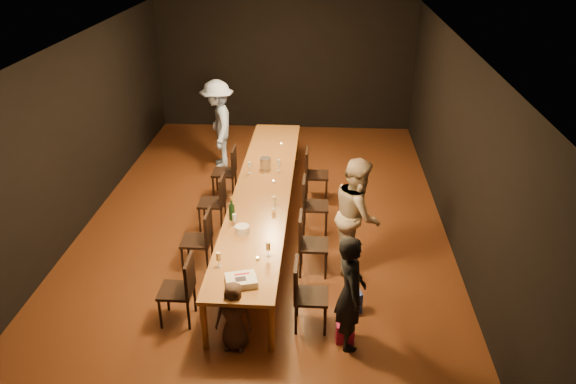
# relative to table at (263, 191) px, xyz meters

# --- Properties ---
(ground) EXTENTS (10.00, 10.00, 0.00)m
(ground) POSITION_rel_table_xyz_m (0.00, 0.00, -0.70)
(ground) COLOR #441F11
(ground) RESTS_ON ground
(room_shell) EXTENTS (6.04, 10.04, 3.02)m
(room_shell) POSITION_rel_table_xyz_m (0.00, 0.00, 1.38)
(room_shell) COLOR black
(room_shell) RESTS_ON ground
(table) EXTENTS (0.90, 6.00, 0.75)m
(table) POSITION_rel_table_xyz_m (0.00, 0.00, 0.00)
(table) COLOR brown
(table) RESTS_ON ground
(chair_right_0) EXTENTS (0.42, 0.42, 0.93)m
(chair_right_0) POSITION_rel_table_xyz_m (0.85, -2.40, -0.24)
(chair_right_0) COLOR black
(chair_right_0) RESTS_ON ground
(chair_right_1) EXTENTS (0.42, 0.42, 0.93)m
(chair_right_1) POSITION_rel_table_xyz_m (0.85, -1.20, -0.24)
(chair_right_1) COLOR black
(chair_right_1) RESTS_ON ground
(chair_right_2) EXTENTS (0.42, 0.42, 0.93)m
(chair_right_2) POSITION_rel_table_xyz_m (0.85, 0.00, -0.24)
(chair_right_2) COLOR black
(chair_right_2) RESTS_ON ground
(chair_right_3) EXTENTS (0.42, 0.42, 0.93)m
(chair_right_3) POSITION_rel_table_xyz_m (0.85, 1.20, -0.24)
(chair_right_3) COLOR black
(chair_right_3) RESTS_ON ground
(chair_left_0) EXTENTS (0.42, 0.42, 0.93)m
(chair_left_0) POSITION_rel_table_xyz_m (-0.85, -2.40, -0.24)
(chair_left_0) COLOR black
(chair_left_0) RESTS_ON ground
(chair_left_1) EXTENTS (0.42, 0.42, 0.93)m
(chair_left_1) POSITION_rel_table_xyz_m (-0.85, -1.20, -0.24)
(chair_left_1) COLOR black
(chair_left_1) RESTS_ON ground
(chair_left_2) EXTENTS (0.42, 0.42, 0.93)m
(chair_left_2) POSITION_rel_table_xyz_m (-0.85, 0.00, -0.24)
(chair_left_2) COLOR black
(chair_left_2) RESTS_ON ground
(chair_left_3) EXTENTS (0.42, 0.42, 0.93)m
(chair_left_3) POSITION_rel_table_xyz_m (-0.85, 1.20, -0.24)
(chair_left_3) COLOR black
(chair_left_3) RESTS_ON ground
(woman_birthday) EXTENTS (0.41, 0.58, 1.49)m
(woman_birthday) POSITION_rel_table_xyz_m (1.31, -2.69, 0.04)
(woman_birthday) COLOR black
(woman_birthday) RESTS_ON ground
(woman_tan) EXTENTS (0.66, 0.84, 1.71)m
(woman_tan) POSITION_rel_table_xyz_m (1.46, -0.98, 0.15)
(woman_tan) COLOR #C7B095
(woman_tan) RESTS_ON ground
(man_blue) EXTENTS (0.94, 1.29, 1.79)m
(man_blue) POSITION_rel_table_xyz_m (-1.18, 2.56, 0.20)
(man_blue) COLOR #98B4EC
(man_blue) RESTS_ON ground
(child) EXTENTS (0.46, 0.31, 0.90)m
(child) POSITION_rel_table_xyz_m (-0.05, -2.84, -0.25)
(child) COLOR #402C24
(child) RESTS_ON ground
(gift_bag_red) EXTENTS (0.23, 0.13, 0.26)m
(gift_bag_red) POSITION_rel_table_xyz_m (1.28, -2.69, -0.57)
(gift_bag_red) COLOR #BD1C57
(gift_bag_red) RESTS_ON ground
(gift_bag_blue) EXTENTS (0.27, 0.21, 0.30)m
(gift_bag_blue) POSITION_rel_table_xyz_m (1.38, -2.08, -0.55)
(gift_bag_blue) COLOR #2742AD
(gift_bag_blue) RESTS_ON ground
(birthday_cake) EXTENTS (0.43, 0.38, 0.09)m
(birthday_cake) POSITION_rel_table_xyz_m (0.02, -2.60, 0.09)
(birthday_cake) COLOR white
(birthday_cake) RESTS_ON table
(plate_stack) EXTENTS (0.24, 0.24, 0.11)m
(plate_stack) POSITION_rel_table_xyz_m (-0.14, -1.43, 0.10)
(plate_stack) COLOR white
(plate_stack) RESTS_ON table
(champagne_bottle) EXTENTS (0.11, 0.11, 0.36)m
(champagne_bottle) POSITION_rel_table_xyz_m (-0.33, -1.07, 0.23)
(champagne_bottle) COLOR black
(champagne_bottle) RESTS_ON table
(ice_bucket) EXTENTS (0.19, 0.19, 0.21)m
(ice_bucket) POSITION_rel_table_xyz_m (-0.04, 0.74, 0.15)
(ice_bucket) COLOR #A6A6AA
(ice_bucket) RESTS_ON table
(wineglass_0) EXTENTS (0.06, 0.06, 0.21)m
(wineglass_0) POSITION_rel_table_xyz_m (-0.31, -2.27, 0.15)
(wineglass_0) COLOR beige
(wineglass_0) RESTS_ON table
(wineglass_1) EXTENTS (0.06, 0.06, 0.21)m
(wineglass_1) POSITION_rel_table_xyz_m (0.28, -1.99, 0.15)
(wineglass_1) COLOR beige
(wineglass_1) RESTS_ON table
(wineglass_2) EXTENTS (0.06, 0.06, 0.21)m
(wineglass_2) POSITION_rel_table_xyz_m (-0.26, -1.27, 0.15)
(wineglass_2) COLOR silver
(wineglass_2) RESTS_ON table
(wineglass_3) EXTENTS (0.06, 0.06, 0.21)m
(wineglass_3) POSITION_rel_table_xyz_m (0.24, -0.70, 0.15)
(wineglass_3) COLOR beige
(wineglass_3) RESTS_ON table
(wineglass_4) EXTENTS (0.06, 0.06, 0.21)m
(wineglass_4) POSITION_rel_table_xyz_m (-0.28, 0.55, 0.15)
(wineglass_4) COLOR silver
(wineglass_4) RESTS_ON table
(wineglass_5) EXTENTS (0.06, 0.06, 0.21)m
(wineglass_5) POSITION_rel_table_xyz_m (0.20, 0.69, 0.15)
(wineglass_5) COLOR silver
(wineglass_5) RESTS_ON table
(tealight_near) EXTENTS (0.05, 0.05, 0.03)m
(tealight_near) POSITION_rel_table_xyz_m (0.15, -2.08, 0.06)
(tealight_near) COLOR #B2B7B2
(tealight_near) RESTS_ON table
(tealight_mid) EXTENTS (0.05, 0.05, 0.03)m
(tealight_mid) POSITION_rel_table_xyz_m (0.15, 0.22, 0.06)
(tealight_mid) COLOR #B2B7B2
(tealight_mid) RESTS_ON table
(tealight_far) EXTENTS (0.05, 0.05, 0.03)m
(tealight_far) POSITION_rel_table_xyz_m (0.15, 1.88, 0.06)
(tealight_far) COLOR #B2B7B2
(tealight_far) RESTS_ON table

